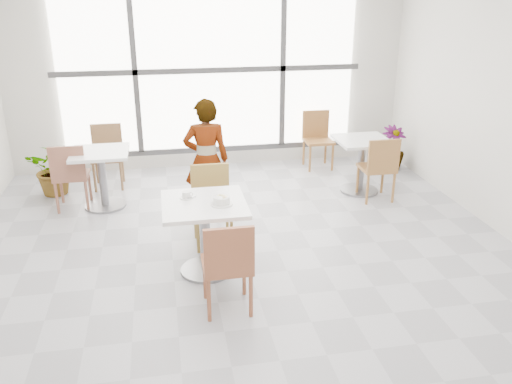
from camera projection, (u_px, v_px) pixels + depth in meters
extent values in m
plane|color=#9E9EA5|center=(251.00, 274.00, 5.23)|extent=(7.00, 7.00, 0.00)
plane|color=silver|center=(210.00, 69.00, 7.87)|extent=(6.00, 0.00, 6.00)
cube|color=white|center=(210.00, 70.00, 7.82)|extent=(4.40, 0.04, 2.40)
cube|color=#3F3F42|center=(211.00, 70.00, 7.79)|extent=(4.60, 0.05, 0.08)
cube|color=#3F3F42|center=(135.00, 72.00, 7.61)|extent=(0.08, 0.05, 2.40)
cube|color=#3F3F42|center=(283.00, 68.00, 7.98)|extent=(0.08, 0.05, 2.40)
cube|color=#3F3F42|center=(213.00, 149.00, 8.24)|extent=(4.60, 0.05, 0.08)
cube|color=white|center=(204.00, 204.00, 5.02)|extent=(0.80, 0.80, 0.04)
cylinder|color=gray|center=(205.00, 239.00, 5.16)|extent=(0.10, 0.10, 0.71)
cylinder|color=gray|center=(207.00, 270.00, 5.28)|extent=(0.52, 0.52, 0.03)
cube|color=#995538|center=(227.00, 265.00, 4.54)|extent=(0.42, 0.42, 0.04)
cube|color=#995538|center=(229.00, 251.00, 4.28)|extent=(0.42, 0.04, 0.42)
cylinder|color=#995538|center=(244.00, 275.00, 4.82)|extent=(0.04, 0.04, 0.41)
cylinder|color=#995538|center=(251.00, 296.00, 4.49)|extent=(0.04, 0.04, 0.41)
cylinder|color=#995538|center=(205.00, 279.00, 4.76)|extent=(0.04, 0.04, 0.41)
cylinder|color=#995538|center=(209.00, 300.00, 4.43)|extent=(0.04, 0.04, 0.41)
cube|color=#A07E3C|center=(212.00, 208.00, 5.69)|extent=(0.42, 0.42, 0.04)
cube|color=#A07E3C|center=(210.00, 182.00, 5.78)|extent=(0.42, 0.04, 0.42)
cylinder|color=#A07E3C|center=(198.00, 235.00, 5.58)|extent=(0.04, 0.04, 0.41)
cylinder|color=#A07E3C|center=(195.00, 221.00, 5.91)|extent=(0.04, 0.04, 0.41)
cylinder|color=#A07E3C|center=(232.00, 233.00, 5.64)|extent=(0.04, 0.04, 0.41)
cylinder|color=#A07E3C|center=(227.00, 219.00, 5.97)|extent=(0.04, 0.04, 0.41)
cylinder|color=white|center=(222.00, 204.00, 4.96)|extent=(0.21, 0.21, 0.01)
cylinder|color=white|center=(221.00, 200.00, 4.95)|extent=(0.16, 0.16, 0.07)
torus|color=white|center=(221.00, 197.00, 4.94)|extent=(0.16, 0.16, 0.01)
cylinder|color=#CDB188|center=(221.00, 200.00, 4.95)|extent=(0.14, 0.14, 0.05)
cylinder|color=#F5EC9E|center=(222.00, 197.00, 4.94)|extent=(0.03, 0.03, 0.02)
cylinder|color=beige|center=(220.00, 198.00, 4.91)|extent=(0.03, 0.03, 0.01)
cylinder|color=beige|center=(226.00, 197.00, 4.93)|extent=(0.03, 0.03, 0.02)
cylinder|color=beige|center=(219.00, 196.00, 4.95)|extent=(0.03, 0.03, 0.01)
cylinder|color=#F6EE9F|center=(224.00, 197.00, 4.93)|extent=(0.03, 0.03, 0.01)
cylinder|color=beige|center=(224.00, 198.00, 4.90)|extent=(0.03, 0.03, 0.02)
cylinder|color=beige|center=(223.00, 196.00, 4.96)|extent=(0.03, 0.03, 0.02)
cylinder|color=beige|center=(225.00, 197.00, 4.92)|extent=(0.03, 0.03, 0.02)
cylinder|color=beige|center=(224.00, 197.00, 4.92)|extent=(0.03, 0.03, 0.02)
cylinder|color=beige|center=(221.00, 195.00, 4.97)|extent=(0.03, 0.03, 0.02)
cylinder|color=silver|center=(186.00, 198.00, 5.11)|extent=(0.13, 0.13, 0.01)
cylinder|color=silver|center=(186.00, 194.00, 5.10)|extent=(0.08, 0.08, 0.06)
torus|color=silver|center=(191.00, 194.00, 5.11)|extent=(0.05, 0.01, 0.05)
cylinder|color=black|center=(186.00, 192.00, 5.09)|extent=(0.07, 0.07, 0.00)
cube|color=#AAABAF|center=(192.00, 197.00, 5.10)|extent=(0.09, 0.05, 0.00)
sphere|color=#AAABAF|center=(195.00, 197.00, 5.12)|extent=(0.02, 0.02, 0.02)
imported|color=black|center=(206.00, 160.00, 6.26)|extent=(0.56, 0.39, 1.48)
cube|color=white|center=(100.00, 153.00, 6.56)|extent=(0.70, 0.70, 0.04)
cylinder|color=gray|center=(103.00, 181.00, 6.70)|extent=(0.10, 0.10, 0.71)
cylinder|color=gray|center=(106.00, 205.00, 6.82)|extent=(0.52, 0.52, 0.03)
cube|color=white|center=(363.00, 141.00, 7.06)|extent=(0.70, 0.70, 0.04)
cylinder|color=slate|center=(361.00, 167.00, 7.20)|extent=(0.10, 0.10, 0.71)
cylinder|color=slate|center=(359.00, 190.00, 7.33)|extent=(0.52, 0.52, 0.03)
cube|color=#945B47|center=(72.00, 176.00, 6.66)|extent=(0.42, 0.42, 0.04)
cube|color=#945B47|center=(67.00, 163.00, 6.40)|extent=(0.42, 0.04, 0.42)
cylinder|color=#945B47|center=(90.00, 186.00, 6.93)|extent=(0.04, 0.04, 0.41)
cylinder|color=#945B47|center=(87.00, 196.00, 6.60)|extent=(0.04, 0.04, 0.41)
cylinder|color=#945B47|center=(61.00, 188.00, 6.87)|extent=(0.04, 0.04, 0.41)
cylinder|color=#945B47|center=(57.00, 198.00, 6.54)|extent=(0.04, 0.04, 0.41)
cube|color=olive|center=(107.00, 158.00, 7.34)|extent=(0.42, 0.42, 0.04)
cube|color=olive|center=(107.00, 138.00, 7.43)|extent=(0.42, 0.04, 0.42)
cylinder|color=olive|center=(95.00, 178.00, 7.23)|extent=(0.04, 0.04, 0.41)
cylinder|color=olive|center=(97.00, 170.00, 7.56)|extent=(0.04, 0.04, 0.41)
cylinder|color=olive|center=(121.00, 176.00, 7.29)|extent=(0.04, 0.04, 0.41)
cylinder|color=olive|center=(123.00, 168.00, 7.62)|extent=(0.04, 0.04, 0.41)
cube|color=#9C6937|center=(377.00, 168.00, 6.93)|extent=(0.42, 0.42, 0.04)
cube|color=#9C6937|center=(384.00, 156.00, 6.67)|extent=(0.42, 0.04, 0.42)
cylinder|color=#9C6937|center=(382.00, 179.00, 7.21)|extent=(0.04, 0.04, 0.41)
cylinder|color=#9C6937|center=(393.00, 188.00, 6.88)|extent=(0.04, 0.04, 0.41)
cylinder|color=#9C6937|center=(357.00, 180.00, 7.15)|extent=(0.04, 0.04, 0.41)
cylinder|color=#9C6937|center=(367.00, 190.00, 6.82)|extent=(0.04, 0.04, 0.41)
cube|color=#966231|center=(318.00, 141.00, 8.12)|extent=(0.42, 0.42, 0.04)
cube|color=#966231|center=(316.00, 124.00, 8.21)|extent=(0.42, 0.04, 0.42)
cylinder|color=#966231|center=(310.00, 159.00, 8.01)|extent=(0.04, 0.04, 0.41)
cylinder|color=#966231|center=(304.00, 152.00, 8.34)|extent=(0.04, 0.04, 0.41)
cylinder|color=#966231|center=(333.00, 158.00, 8.07)|extent=(0.04, 0.04, 0.41)
cylinder|color=#966231|center=(325.00, 151.00, 8.40)|extent=(0.04, 0.04, 0.41)
imported|color=#4E7139|center=(55.00, 168.00, 7.11)|extent=(0.74, 0.67, 0.75)
imported|color=#598B3D|center=(392.00, 148.00, 8.08)|extent=(0.43, 0.43, 0.68)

